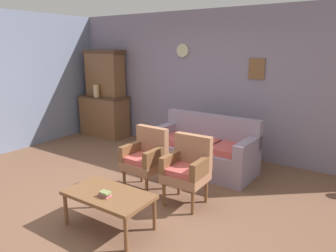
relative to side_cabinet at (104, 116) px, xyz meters
name	(u,v)px	position (x,y,z in m)	size (l,w,h in m)	color
ground_plane	(119,201)	(2.50, -2.25, -0.47)	(7.68, 7.68, 0.00)	brown
wall_back_with_decor	(210,83)	(2.50, 0.38, 0.89)	(6.40, 0.09, 2.70)	gray
side_cabinet	(104,116)	(0.00, 0.00, 0.00)	(1.16, 0.55, 0.93)	brown
cabinet_upper_hutch	(105,73)	(0.00, 0.08, 0.98)	(0.99, 0.38, 1.03)	brown
vase_on_cabinet	(96,91)	(-0.04, -0.17, 0.60)	(0.13, 0.13, 0.27)	tan
floral_couch	(203,151)	(2.90, -0.61, -0.14)	(1.76, 0.85, 0.90)	gray
armchair_row_middle	(146,156)	(2.57, -1.74, 0.03)	(0.54, 0.51, 0.90)	#9E6B4C
armchair_near_cabinet	(187,167)	(3.28, -1.78, 0.03)	(0.53, 0.50, 0.90)	#9E6B4C
coffee_table	(109,197)	(2.84, -2.78, -0.09)	(1.00, 0.56, 0.42)	brown
book_stack_on_table	(105,194)	(2.87, -2.86, -0.02)	(0.15, 0.10, 0.06)	#E06D81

